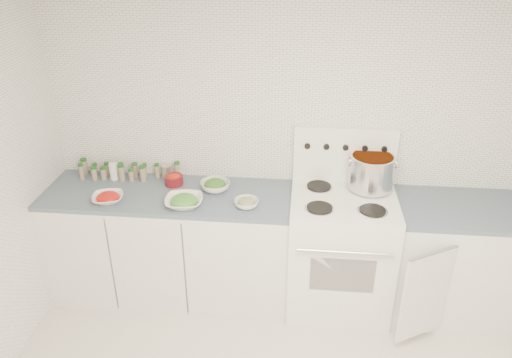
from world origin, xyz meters
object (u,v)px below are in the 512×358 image
at_px(stock_pot, 371,170).
at_px(stove, 340,248).
at_px(bowl_tomato, 108,198).
at_px(bowl_snowpea, 184,201).

bearing_deg(stock_pot, stove, -139.79).
height_order(stove, bowl_tomato, stove).
distance_m(stove, stock_pot, 0.64).
distance_m(stock_pot, bowl_tomato, 1.92).
xyz_separation_m(stock_pot, bowl_snowpea, (-1.32, -0.33, -0.14)).
distance_m(stock_pot, bowl_snowpea, 1.37).
relative_size(stove, bowl_tomato, 5.12).
xyz_separation_m(stove, bowl_snowpea, (-1.13, -0.17, 0.44)).
distance_m(stove, bowl_snowpea, 1.23).
height_order(stove, stock_pot, stove).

